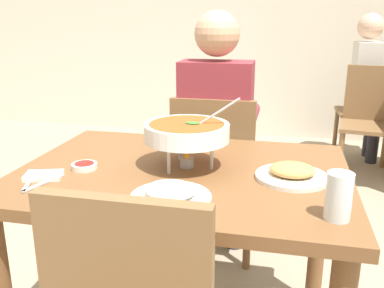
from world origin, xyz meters
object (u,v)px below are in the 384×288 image
at_px(curry_bowl, 187,132).
at_px(chair_bg_right, 370,115).
at_px(rice_plate, 171,194).
at_px(chair_bg_middle, 374,105).
at_px(diner_main, 217,124).
at_px(patron_bg_middle, 369,79).
at_px(chair_diner_main, 215,169).
at_px(appetizer_plate, 292,173).
at_px(drink_glass, 338,199).
at_px(dining_table_main, 183,201).
at_px(sauce_dish, 84,166).

distance_m(curry_bowl, chair_bg_right, 2.44).
height_order(rice_plate, chair_bg_middle, chair_bg_middle).
distance_m(diner_main, patron_bg_middle, 2.19).
height_order(rice_plate, chair_bg_right, chair_bg_right).
relative_size(diner_main, chair_bg_middle, 1.46).
relative_size(chair_diner_main, rice_plate, 3.75).
height_order(chair_diner_main, diner_main, diner_main).
bearing_deg(appetizer_plate, diner_main, 116.59).
distance_m(curry_bowl, appetizer_plate, 0.38).
height_order(curry_bowl, drink_glass, curry_bowl).
height_order(dining_table_main, chair_diner_main, chair_diner_main).
height_order(curry_bowl, appetizer_plate, curry_bowl).
bearing_deg(patron_bg_middle, chair_bg_right, -94.97).
bearing_deg(drink_glass, dining_table_main, 150.48).
bearing_deg(drink_glass, appetizer_plate, 113.37).
bearing_deg(chair_diner_main, chair_bg_right, 56.13).
distance_m(diner_main, chair_bg_middle, 2.26).
bearing_deg(dining_table_main, appetizer_plate, -1.42).
xyz_separation_m(diner_main, curry_bowl, (0.01, -0.71, 0.14)).
distance_m(dining_table_main, diner_main, 0.75).
bearing_deg(curry_bowl, diner_main, 90.68).
bearing_deg(rice_plate, patron_bg_middle, 70.62).
relative_size(sauce_dish, chair_bg_right, 0.10).
xyz_separation_m(curry_bowl, appetizer_plate, (0.37, -0.04, -0.11)).
distance_m(rice_plate, drink_glass, 0.47).
height_order(dining_table_main, chair_bg_middle, chair_bg_middle).
height_order(dining_table_main, patron_bg_middle, patron_bg_middle).
bearing_deg(sauce_dish, appetizer_plate, 4.86).
xyz_separation_m(drink_glass, chair_bg_middle, (0.64, 2.96, -0.31)).
distance_m(appetizer_plate, sauce_dish, 0.72).
height_order(dining_table_main, chair_bg_right, chair_bg_right).
height_order(chair_diner_main, drink_glass, chair_diner_main).
bearing_deg(rice_plate, chair_diner_main, 91.67).
xyz_separation_m(appetizer_plate, chair_bg_middle, (0.76, 2.69, -0.27)).
xyz_separation_m(diner_main, patron_bg_middle, (1.06, 1.92, 0.00)).
xyz_separation_m(appetizer_plate, patron_bg_middle, (0.68, 2.67, -0.03)).
distance_m(chair_bg_middle, patron_bg_middle, 0.25).
distance_m(dining_table_main, curry_bowl, 0.25).
relative_size(diner_main, drink_glass, 10.08).
xyz_separation_m(curry_bowl, rice_plate, (0.02, -0.29, -0.11)).
distance_m(diner_main, rice_plate, 1.00).
relative_size(chair_diner_main, chair_bg_middle, 1.00).
distance_m(dining_table_main, chair_diner_main, 0.72).
height_order(diner_main, appetizer_plate, diner_main).
bearing_deg(chair_bg_right, dining_table_main, -114.59).
height_order(curry_bowl, patron_bg_middle, patron_bg_middle).
bearing_deg(diner_main, appetizer_plate, -63.41).
distance_m(rice_plate, sauce_dish, 0.42).
bearing_deg(dining_table_main, chair_diner_main, 90.00).
bearing_deg(chair_diner_main, chair_bg_middle, 60.13).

